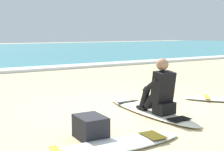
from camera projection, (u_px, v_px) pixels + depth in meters
ground_plane at (131, 108)px, 6.14m from camera, size 80.00×80.00×0.00m
breaking_foam at (21, 70)px, 12.01m from camera, size 80.00×0.90×0.11m
surfboard_main at (149, 111)px, 5.77m from camera, size 0.59×2.50×0.08m
surfer_seated at (160, 92)px, 5.46m from camera, size 0.37×0.70×0.95m
surfboard_spare_near at (106, 147)px, 3.95m from camera, size 2.26×0.71×0.08m
beach_bag at (90, 127)px, 4.34m from camera, size 0.39×0.50×0.32m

